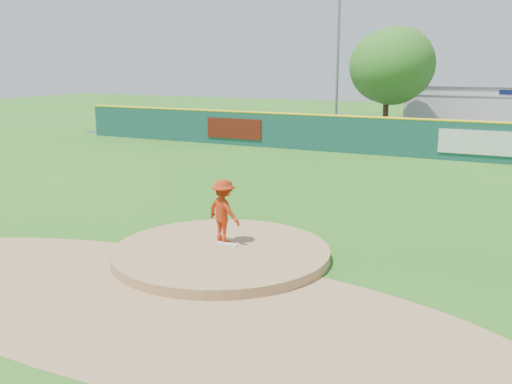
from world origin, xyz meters
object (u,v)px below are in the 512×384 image
at_px(van, 447,134).
at_px(deciduous_tree, 388,67).
at_px(pitcher, 224,211).
at_px(light_pole_left, 338,45).
at_px(playground_slide, 220,121).

xyz_separation_m(van, deciduous_tree, (-4.03, 0.83, 3.94)).
xyz_separation_m(pitcher, light_pole_left, (-5.82, 26.52, 4.96)).
height_order(pitcher, van, pitcher).
bearing_deg(playground_slide, pitcher, -59.97).
bearing_deg(pitcher, deciduous_tree, -66.22).
distance_m(pitcher, deciduous_tree, 24.83).
bearing_deg(light_pole_left, playground_slide, -158.61).
height_order(van, deciduous_tree, deciduous_tree).
bearing_deg(pitcher, playground_slide, -40.43).
bearing_deg(pitcher, van, -75.78).
xyz_separation_m(playground_slide, deciduous_tree, (11.76, 1.04, 3.82)).
height_order(pitcher, light_pole_left, light_pole_left).
distance_m(van, light_pole_left, 10.10).
xyz_separation_m(van, light_pole_left, (-8.03, 2.83, 5.43)).
relative_size(playground_slide, light_pole_left, 0.24).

